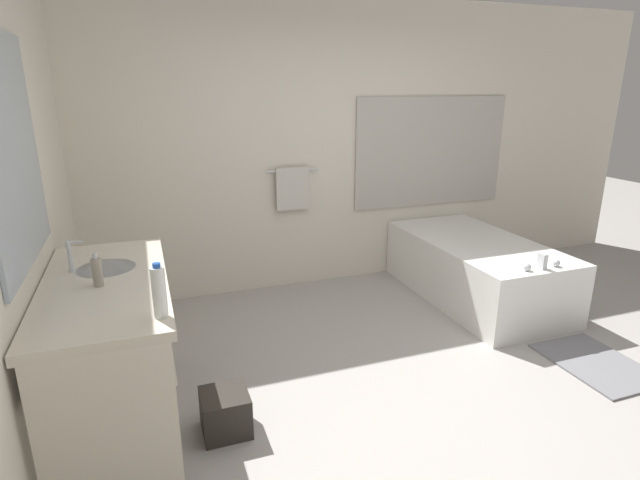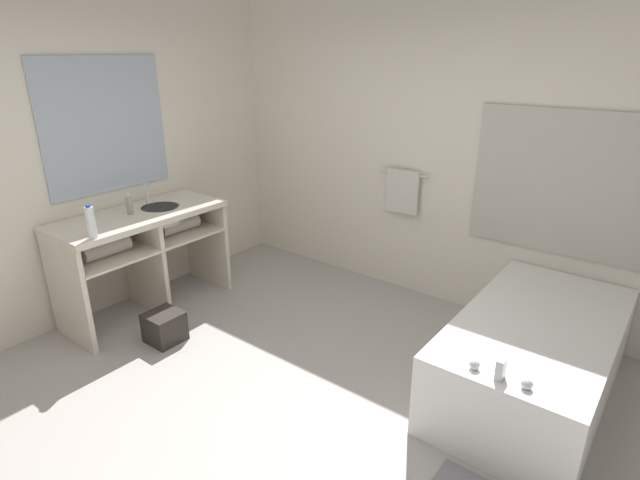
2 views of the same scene
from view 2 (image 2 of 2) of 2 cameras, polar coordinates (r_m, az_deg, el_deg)
ground_plane at (r=3.38m, az=-5.69°, el=-19.87°), size 16.00×16.00×0.00m
wall_back_with_blinds at (r=4.50m, az=14.02°, el=9.37°), size 7.40×0.13×2.70m
wall_left_with_mirror at (r=4.50m, az=-27.75°, el=7.73°), size 0.08×7.40×2.70m
vanity_counter at (r=4.58m, az=-19.39°, el=-0.01°), size 0.64×1.44×0.91m
sink_faucet at (r=4.72m, az=-19.16°, el=5.00°), size 0.09×0.04×0.18m
bathtub at (r=3.71m, az=23.29°, el=-11.73°), size 0.92×1.76×0.68m
water_bottle_1 at (r=3.98m, az=-24.72°, el=1.84°), size 0.06×0.06×0.26m
soap_dispenser at (r=4.46m, az=-20.95°, el=3.75°), size 0.05×0.05×0.18m
waste_bin at (r=4.24m, az=-17.34°, el=-9.46°), size 0.27×0.27×0.24m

